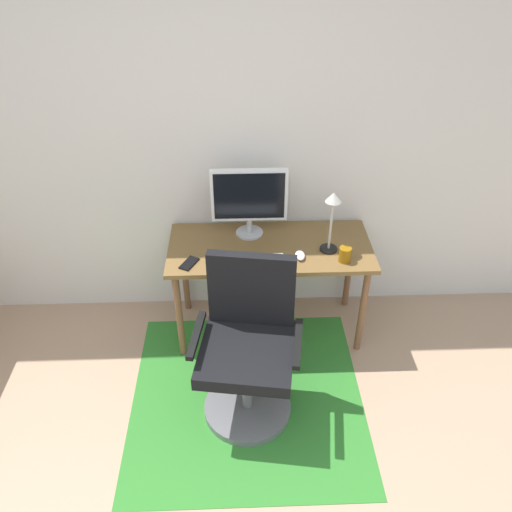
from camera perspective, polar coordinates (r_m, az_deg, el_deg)
name	(u,v)px	position (r m, az deg, el deg)	size (l,w,h in m)	color
wall_back	(183,138)	(3.39, -8.02, 12.74)	(6.00, 0.10, 2.60)	silver
area_rug	(247,397)	(3.35, -0.97, -15.16)	(1.41, 1.42, 0.01)	#2E782A
desk	(270,256)	(3.39, 1.53, 0.00)	(1.31, 0.59, 0.71)	brown
monitor	(249,198)	(3.32, -0.75, 6.41)	(0.49, 0.18, 0.47)	#B2B2B7
keyboard	(249,261)	(3.19, -0.78, -0.55)	(0.43, 0.13, 0.02)	white
computer_mouse	(300,255)	(3.23, 4.85, 0.07)	(0.06, 0.10, 0.03)	white
coffee_cup	(345,254)	(3.22, 9.74, 0.18)	(0.08, 0.08, 0.09)	#8E5C0D
cell_phone	(189,263)	(3.20, -7.35, -0.81)	(0.07, 0.14, 0.01)	black
desk_lamp	(332,212)	(3.18, 8.35, 4.84)	(0.11, 0.11, 0.41)	black
office_chair	(248,352)	(3.00, -0.85, -10.53)	(0.64, 0.59, 0.99)	slate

